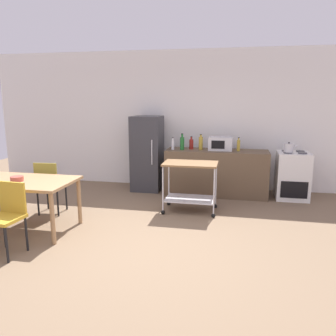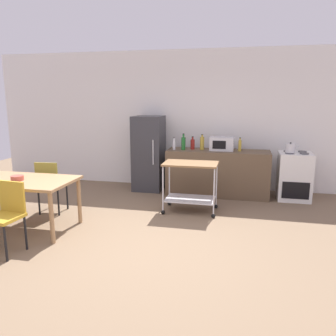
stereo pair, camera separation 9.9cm
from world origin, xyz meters
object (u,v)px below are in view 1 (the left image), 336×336
refrigerator (147,153)px  bottle_sparkling_water (191,144)px  bottle_soy_sauce (182,143)px  fruit_bowl (17,179)px  dining_table (22,186)px  chair_mustard (7,213)px  stove_oven (292,176)px  kettle (289,148)px  bottle_olive_oil (201,143)px  kitchen_cart (190,179)px  bottle_wine (173,145)px  chair_olive (50,184)px  bottle_hot_sauce (238,145)px  microwave (220,144)px

refrigerator → bottle_sparkling_water: refrigerator is taller
bottle_soy_sauce → fruit_bowl: size_ratio=1.81×
dining_table → chair_mustard: bearing=-68.7°
bottle_sparkling_water → fruit_bowl: bearing=-130.2°
bottle_soy_sauce → bottle_sparkling_water: bearing=36.0°
stove_oven → refrigerator: size_ratio=0.59×
refrigerator → bottle_sparkling_water: 0.96m
kettle → refrigerator: bearing=176.3°
bottle_olive_oil → kettle: size_ratio=1.28×
dining_table → refrigerator: bearing=64.5°
bottle_soy_sauce → kitchen_cart: bearing=-73.7°
kitchen_cart → bottle_olive_oil: bottle_olive_oil is taller
kitchen_cart → bottle_wine: 1.24m
chair_olive → bottle_olive_oil: bottle_olive_oil is taller
bottle_olive_oil → bottle_hot_sauce: bearing=-3.2°
chair_olive → bottle_olive_oil: (2.31, 1.77, 0.51)m
bottle_hot_sauce → fruit_bowl: 3.98m
stove_oven → bottle_soy_sauce: size_ratio=2.84×
chair_mustard → bottle_soy_sauce: (1.69, 3.09, 0.52)m
kitchen_cart → bottle_sparkling_water: bearing=97.0°
bottle_hot_sauce → chair_mustard: bearing=-131.4°
stove_oven → dining_table: bearing=-149.2°
stove_oven → bottle_wine: size_ratio=3.67×
bottle_hot_sauce → kitchen_cart: bearing=-124.6°
kitchen_cart → dining_table: bearing=-150.4°
kitchen_cart → microwave: size_ratio=1.98×
refrigerator → bottle_wine: 0.65m
chair_olive → refrigerator: bearing=-128.1°
chair_olive → bottle_olive_oil: size_ratio=2.90×
chair_olive → bottle_sparkling_water: size_ratio=3.45×
fruit_bowl → bottle_wine: bearing=53.2°
fruit_bowl → microwave: bearing=42.9°
bottle_wine → fruit_bowl: size_ratio=1.40×
dining_table → chair_olive: 0.72m
dining_table → bottle_sparkling_water: (2.14, 2.48, 0.34)m
microwave → bottle_hot_sauce: 0.35m
kitchen_cart → fruit_bowl: kitchen_cart is taller
bottle_hot_sauce → dining_table: bearing=-141.6°
refrigerator → bottle_soy_sauce: bearing=-12.3°
bottle_olive_oil → kettle: bottle_olive_oil is taller
chair_olive → stove_oven: stove_oven is taller
bottle_sparkling_water → bottle_hot_sauce: 0.93m
bottle_wine → bottle_olive_oil: (0.54, 0.13, 0.03)m
refrigerator → fruit_bowl: (-1.22, -2.59, 0.01)m
chair_mustard → kettle: (3.70, 3.07, 0.48)m
stove_oven → bottle_sparkling_water: (-1.97, 0.04, 0.55)m
kitchen_cart → kettle: 2.05m
bottle_hot_sauce → kettle: 0.92m
dining_table → bottle_soy_sauce: bottle_soy_sauce is taller
kitchen_cart → bottle_soy_sauce: bottle_soy_sauce is taller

